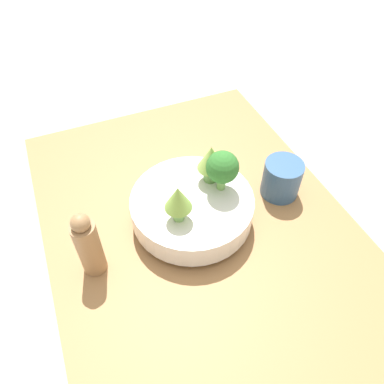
% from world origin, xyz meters
% --- Properties ---
extents(ground_plane, '(6.00, 6.00, 0.00)m').
position_xyz_m(ground_plane, '(0.00, 0.00, 0.00)').
color(ground_plane, '#ADA89E').
extents(table, '(0.94, 0.66, 0.05)m').
position_xyz_m(table, '(0.00, 0.00, 0.02)').
color(table, '#9E7042').
rests_on(table, ground_plane).
extents(bowl, '(0.26, 0.26, 0.07)m').
position_xyz_m(bowl, '(0.04, 0.01, 0.09)').
color(bowl, silver).
rests_on(bowl, table).
extents(romanesco_piece_far, '(0.05, 0.05, 0.09)m').
position_xyz_m(romanesco_piece_far, '(0.00, 0.05, 0.18)').
color(romanesco_piece_far, '#7AB256').
rests_on(romanesco_piece_far, bowl).
extents(romanesco_piece_near, '(0.06, 0.06, 0.09)m').
position_xyz_m(romanesco_piece_near, '(0.08, -0.05, 0.18)').
color(romanesco_piece_near, '#609347').
rests_on(romanesco_piece_near, bowl).
extents(broccoli_floret_front, '(0.07, 0.07, 0.10)m').
position_xyz_m(broccoli_floret_front, '(0.04, -0.06, 0.18)').
color(broccoli_floret_front, '#7AB256').
rests_on(broccoli_floret_front, bowl).
extents(cup, '(0.09, 0.09, 0.09)m').
position_xyz_m(cup, '(0.04, -0.22, 0.09)').
color(cup, '#33567F').
rests_on(cup, table).
extents(pepper_mill, '(0.05, 0.05, 0.16)m').
position_xyz_m(pepper_mill, '(0.00, 0.24, 0.13)').
color(pepper_mill, '#997047').
rests_on(pepper_mill, table).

